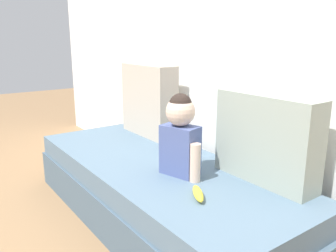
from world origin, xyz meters
name	(u,v)px	position (x,y,z in m)	size (l,w,h in m)	color
ground_plane	(158,219)	(0.00, 0.00, 0.00)	(12.00, 12.00, 0.00)	#93704C
back_wall	(226,12)	(0.00, 0.53, 1.27)	(5.22, 0.10, 2.55)	white
couch	(157,192)	(0.00, 0.00, 0.19)	(2.02, 0.80, 0.38)	#495F70
throw_pillow_left	(149,100)	(-0.55, 0.30, 0.65)	(0.54, 0.16, 0.54)	#C1B29E
throw_pillow_right	(266,139)	(0.55, 0.30, 0.61)	(0.57, 0.16, 0.46)	#99A393
toddler	(180,134)	(0.23, 0.00, 0.61)	(0.31, 0.17, 0.45)	#4C5B93
banana	(198,193)	(0.51, -0.11, 0.40)	(0.17, 0.04, 0.04)	yellow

